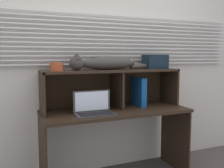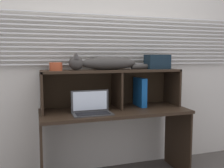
% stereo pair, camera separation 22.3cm
% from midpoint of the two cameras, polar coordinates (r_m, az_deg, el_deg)
% --- Properties ---
extents(back_panel_with_blinds, '(4.40, 0.08, 2.50)m').
position_cam_midpoint_polar(back_panel_with_blinds, '(2.74, -4.13, 6.42)').
color(back_panel_with_blinds, beige).
rests_on(back_panel_with_blinds, ground).
extents(desk, '(1.45, 0.57, 0.72)m').
position_cam_midpoint_polar(desk, '(2.53, -1.68, -8.94)').
color(desk, black).
rests_on(desk, ground).
extents(hutch_shelf_unit, '(1.41, 0.35, 0.39)m').
position_cam_midpoint_polar(hutch_shelf_unit, '(2.58, -2.63, 0.85)').
color(hutch_shelf_unit, black).
rests_on(hutch_shelf_unit, desk).
extents(cat, '(0.92, 0.16, 0.17)m').
position_cam_midpoint_polar(cat, '(2.51, -4.26, 4.74)').
color(cat, '#393632').
rests_on(cat, hutch_shelf_unit).
extents(laptop, '(0.36, 0.20, 0.21)m').
position_cam_midpoint_polar(laptop, '(2.32, -6.90, -5.68)').
color(laptop, '#373737').
rests_on(laptop, desk).
extents(binder_upright, '(0.06, 0.24, 0.30)m').
position_cam_midpoint_polar(binder_upright, '(2.68, 3.75, -1.76)').
color(binder_upright, '#114A8F').
rests_on(binder_upright, desk).
extents(book_stack, '(0.17, 0.25, 0.05)m').
position_cam_midpoint_polar(book_stack, '(2.52, -7.26, -5.23)').
color(book_stack, '#546840').
rests_on(book_stack, desk).
extents(small_basket, '(0.12, 0.12, 0.08)m').
position_cam_midpoint_polar(small_basket, '(2.40, -15.14, 3.82)').
color(small_basket, '#B44828').
rests_on(small_basket, hutch_shelf_unit).
extents(storage_box, '(0.24, 0.17, 0.15)m').
position_cam_midpoint_polar(storage_box, '(2.75, 7.51, 5.06)').
color(storage_box, black).
rests_on(storage_box, hutch_shelf_unit).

